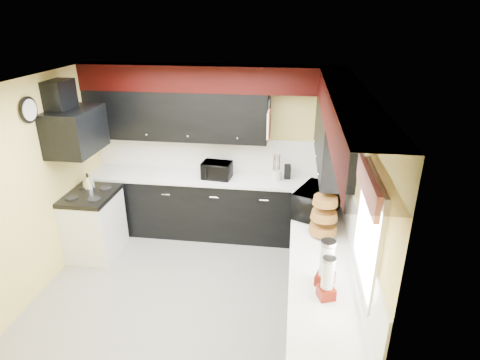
# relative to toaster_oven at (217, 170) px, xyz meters

# --- Properties ---
(ground) EXTENTS (3.60, 3.60, 0.00)m
(ground) POSITION_rel_toaster_oven_xyz_m (-0.10, -1.46, -1.06)
(ground) COLOR gray
(ground) RESTS_ON ground
(wall_back) EXTENTS (3.60, 0.06, 2.50)m
(wall_back) POSITION_rel_toaster_oven_xyz_m (-0.10, 0.34, 0.19)
(wall_back) COLOR #E0C666
(wall_back) RESTS_ON ground
(wall_right) EXTENTS (0.06, 3.60, 2.50)m
(wall_right) POSITION_rel_toaster_oven_xyz_m (1.70, -1.46, 0.19)
(wall_right) COLOR #E0C666
(wall_right) RESTS_ON ground
(wall_left) EXTENTS (0.06, 3.60, 2.50)m
(wall_left) POSITION_rel_toaster_oven_xyz_m (-1.90, -1.46, 0.19)
(wall_left) COLOR #E0C666
(wall_left) RESTS_ON ground
(ceiling) EXTENTS (3.60, 3.60, 0.06)m
(ceiling) POSITION_rel_toaster_oven_xyz_m (-0.10, -1.46, 1.44)
(ceiling) COLOR white
(ceiling) RESTS_ON wall_back
(cab_back) EXTENTS (3.60, 0.60, 0.90)m
(cab_back) POSITION_rel_toaster_oven_xyz_m (-0.10, 0.04, -0.61)
(cab_back) COLOR black
(cab_back) RESTS_ON ground
(cab_right) EXTENTS (0.60, 3.00, 0.90)m
(cab_right) POSITION_rel_toaster_oven_xyz_m (1.40, -1.76, -0.61)
(cab_right) COLOR black
(cab_right) RESTS_ON ground
(counter_back) EXTENTS (3.62, 0.64, 0.04)m
(counter_back) POSITION_rel_toaster_oven_xyz_m (-0.10, 0.04, -0.14)
(counter_back) COLOR white
(counter_back) RESTS_ON cab_back
(counter_right) EXTENTS (0.64, 3.02, 0.04)m
(counter_right) POSITION_rel_toaster_oven_xyz_m (1.40, -1.76, -0.14)
(counter_right) COLOR white
(counter_right) RESTS_ON cab_right
(splash_back) EXTENTS (3.60, 0.02, 0.50)m
(splash_back) POSITION_rel_toaster_oven_xyz_m (-0.10, 0.33, 0.13)
(splash_back) COLOR white
(splash_back) RESTS_ON counter_back
(splash_right) EXTENTS (0.02, 3.60, 0.50)m
(splash_right) POSITION_rel_toaster_oven_xyz_m (1.69, -1.46, 0.13)
(splash_right) COLOR white
(splash_right) RESTS_ON counter_right
(upper_back) EXTENTS (2.60, 0.35, 0.70)m
(upper_back) POSITION_rel_toaster_oven_xyz_m (-0.60, 0.17, 0.74)
(upper_back) COLOR black
(upper_back) RESTS_ON wall_back
(upper_right) EXTENTS (0.35, 1.80, 0.70)m
(upper_right) POSITION_rel_toaster_oven_xyz_m (1.53, -0.56, 0.74)
(upper_right) COLOR black
(upper_right) RESTS_ON wall_right
(soffit_back) EXTENTS (3.60, 0.36, 0.35)m
(soffit_back) POSITION_rel_toaster_oven_xyz_m (-0.10, 0.16, 1.27)
(soffit_back) COLOR black
(soffit_back) RESTS_ON wall_back
(soffit_right) EXTENTS (0.36, 3.24, 0.35)m
(soffit_right) POSITION_rel_toaster_oven_xyz_m (1.52, -1.64, 1.27)
(soffit_right) COLOR black
(soffit_right) RESTS_ON wall_right
(stove) EXTENTS (0.60, 0.75, 0.86)m
(stove) POSITION_rel_toaster_oven_xyz_m (-1.60, -0.71, -0.63)
(stove) COLOR white
(stove) RESTS_ON ground
(cooktop) EXTENTS (0.62, 0.77, 0.06)m
(cooktop) POSITION_rel_toaster_oven_xyz_m (-1.60, -0.71, -0.17)
(cooktop) COLOR black
(cooktop) RESTS_ON stove
(hood) EXTENTS (0.50, 0.78, 0.55)m
(hood) POSITION_rel_toaster_oven_xyz_m (-1.65, -0.71, 0.72)
(hood) COLOR black
(hood) RESTS_ON wall_left
(hood_duct) EXTENTS (0.24, 0.40, 0.40)m
(hood_duct) POSITION_rel_toaster_oven_xyz_m (-1.78, -0.71, 1.14)
(hood_duct) COLOR black
(hood_duct) RESTS_ON wall_left
(window) EXTENTS (0.03, 0.86, 0.96)m
(window) POSITION_rel_toaster_oven_xyz_m (1.69, -2.36, 0.49)
(window) COLOR white
(window) RESTS_ON wall_right
(valance) EXTENTS (0.04, 0.88, 0.20)m
(valance) POSITION_rel_toaster_oven_xyz_m (1.63, -2.36, 0.89)
(valance) COLOR red
(valance) RESTS_ON wall_right
(pan_top) EXTENTS (0.03, 0.22, 0.40)m
(pan_top) POSITION_rel_toaster_oven_xyz_m (0.72, 0.09, 0.94)
(pan_top) COLOR black
(pan_top) RESTS_ON upper_back
(pan_mid) EXTENTS (0.03, 0.28, 0.46)m
(pan_mid) POSITION_rel_toaster_oven_xyz_m (0.72, -0.04, 0.69)
(pan_mid) COLOR black
(pan_mid) RESTS_ON upper_back
(pan_low) EXTENTS (0.03, 0.24, 0.42)m
(pan_low) POSITION_rel_toaster_oven_xyz_m (0.72, 0.22, 0.66)
(pan_low) COLOR black
(pan_low) RESTS_ON upper_back
(cut_board) EXTENTS (0.03, 0.26, 0.35)m
(cut_board) POSITION_rel_toaster_oven_xyz_m (0.73, -0.16, 0.74)
(cut_board) COLOR white
(cut_board) RESTS_ON upper_back
(baskets) EXTENTS (0.27, 0.27, 0.50)m
(baskets) POSITION_rel_toaster_oven_xyz_m (1.42, -1.41, 0.12)
(baskets) COLOR brown
(baskets) RESTS_ON upper_right
(clock) EXTENTS (0.03, 0.30, 0.30)m
(clock) POSITION_rel_toaster_oven_xyz_m (-1.87, -1.21, 1.09)
(clock) COLOR black
(clock) RESTS_ON wall_left
(deco_plate) EXTENTS (0.03, 0.24, 0.24)m
(deco_plate) POSITION_rel_toaster_oven_xyz_m (1.67, -1.81, 1.19)
(deco_plate) COLOR white
(deco_plate) RESTS_ON wall_right
(toaster_oven) EXTENTS (0.44, 0.38, 0.24)m
(toaster_oven) POSITION_rel_toaster_oven_xyz_m (0.00, 0.00, 0.00)
(toaster_oven) COLOR black
(toaster_oven) RESTS_ON counter_back
(microwave) EXTENTS (0.60, 0.70, 0.33)m
(microwave) POSITION_rel_toaster_oven_xyz_m (1.37, -0.94, 0.05)
(microwave) COLOR black
(microwave) RESTS_ON counter_right
(utensil_crock) EXTENTS (0.18, 0.18, 0.15)m
(utensil_crock) POSITION_rel_toaster_oven_xyz_m (0.85, 0.03, -0.04)
(utensil_crock) COLOR silver
(utensil_crock) RESTS_ON counter_back
(knife_block) EXTENTS (0.10, 0.13, 0.20)m
(knife_block) POSITION_rel_toaster_oven_xyz_m (1.00, 0.11, -0.02)
(knife_block) COLOR black
(knife_block) RESTS_ON counter_back
(kettle) EXTENTS (0.20, 0.20, 0.16)m
(kettle) POSITION_rel_toaster_oven_xyz_m (-1.70, -0.51, -0.06)
(kettle) COLOR silver
(kettle) RESTS_ON cooktop
(dispenser_a) EXTENTS (0.19, 0.19, 0.42)m
(dispenser_a) POSITION_rel_toaster_oven_xyz_m (1.40, -2.26, 0.09)
(dispenser_a) COLOR #620F11
(dispenser_a) RESTS_ON counter_right
(dispenser_b) EXTENTS (0.17, 0.17, 0.36)m
(dispenser_b) POSITION_rel_toaster_oven_xyz_m (1.40, -2.45, 0.06)
(dispenser_b) COLOR #5D0603
(dispenser_b) RESTS_ON counter_right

